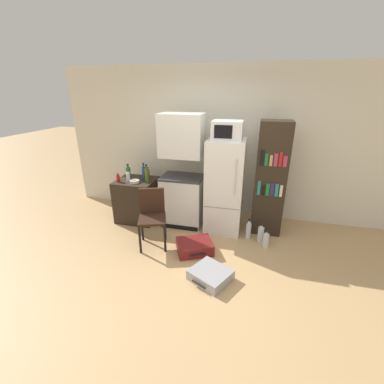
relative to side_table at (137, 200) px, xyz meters
The scene contains 20 objects.
ground_plane 1.94m from the side_table, 42.75° to the right, with size 24.00×24.00×0.00m, color tan.
wall_back 1.99m from the side_table, 24.06° to the left, with size 6.40×0.10×2.69m.
side_table is the anchor object (origin of this frame).
kitchen_hutch 1.00m from the side_table, ahead, with size 0.72×0.53×1.93m.
refrigerator 1.64m from the side_table, ahead, with size 0.59×0.62×1.56m.
microwave 2.06m from the side_table, ahead, with size 0.46×0.37×0.28m.
bookshelf 2.37m from the side_table, ahead, with size 0.48×0.37×1.85m.
bottle_ketchup_red 0.54m from the side_table, 147.92° to the right, with size 0.06×0.06×0.15m.
bottle_olive_oil 0.58m from the side_table, 12.54° to the right, with size 0.07×0.07×0.32m.
bottle_amber_beer 0.53m from the side_table, 56.41° to the left, with size 0.06×0.06×0.18m.
bottle_green_tall 0.52m from the side_table, behind, with size 0.08×0.08×0.28m.
bottle_clear_short 0.49m from the side_table, 137.33° to the right, with size 0.06×0.06×0.20m.
bottle_blue_soda 0.54m from the side_table, 21.27° to the left, with size 0.06×0.06×0.31m.
bowl 0.43m from the side_table, 69.64° to the right, with size 0.17×0.17×0.05m.
chair 0.93m from the side_table, 49.74° to the right, with size 0.51×0.51×0.89m.
suitcase_large_flat 2.12m from the side_table, 39.28° to the right, with size 0.61×0.59×0.14m.
suitcase_small_flat 1.53m from the side_table, 31.40° to the right, with size 0.63×0.58×0.17m.
water_bottle_front 2.36m from the side_table, ahead, with size 0.09×0.09×0.29m.
water_bottle_middle 2.26m from the side_table, ahead, with size 0.10×0.10×0.32m.
water_bottle_back 2.06m from the side_table, ahead, with size 0.08×0.08×0.34m.
Camera 1 is at (0.65, -2.66, 2.27)m, focal length 24.00 mm.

